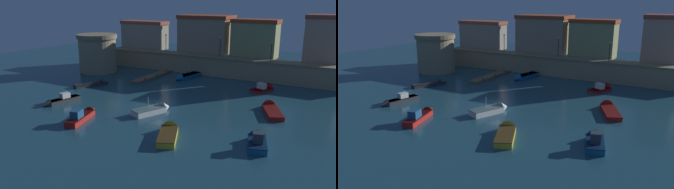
# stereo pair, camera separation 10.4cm
# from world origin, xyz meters

# --- Properties ---
(ground_plane) EXTENTS (120.02, 120.02, 0.00)m
(ground_plane) POSITION_xyz_m (0.00, 0.00, 0.00)
(ground_plane) COLOR #1E4756
(quay_wall) EXTENTS (48.10, 3.88, 3.60)m
(quay_wall) POSITION_xyz_m (0.00, 21.79, 1.81)
(quay_wall) COLOR #9E8966
(quay_wall) RESTS_ON ground
(old_town_backdrop) EXTENTS (45.20, 6.10, 8.16)m
(old_town_backdrop) POSITION_xyz_m (-0.33, 26.03, 7.03)
(old_town_backdrop) COLOR gray
(old_town_backdrop) RESTS_ON ground
(fortress_tower) EXTENTS (7.84, 7.84, 7.43)m
(fortress_tower) POSITION_xyz_m (-21.64, 12.83, 3.77)
(fortress_tower) COLOR #9E8966
(fortress_tower) RESTS_ON ground
(pier_dock) EXTENTS (1.84, 11.76, 0.70)m
(pier_dock) POSITION_xyz_m (-9.52, 14.13, 0.18)
(pier_dock) COLOR brown
(pier_dock) RESTS_ON ground
(quay_lamp_0) EXTENTS (0.32, 0.32, 3.57)m
(quay_lamp_0) POSITION_xyz_m (-11.23, 21.79, 5.96)
(quay_lamp_0) COLOR black
(quay_lamp_0) RESTS_ON quay_wall
(quay_lamp_1) EXTENTS (0.32, 0.32, 3.68)m
(quay_lamp_1) POSITION_xyz_m (0.52, 21.79, 6.02)
(quay_lamp_1) COLOR black
(quay_lamp_1) RESTS_ON quay_wall
(quay_lamp_2) EXTENTS (0.32, 0.32, 3.36)m
(quay_lamp_2) POSITION_xyz_m (10.00, 21.79, 5.83)
(quay_lamp_2) COLOR black
(quay_lamp_2) RESTS_ON quay_wall
(moored_boat_0) EXTENTS (3.89, 6.23, 1.38)m
(moored_boat_0) POSITION_xyz_m (-14.50, 3.79, 0.29)
(moored_boat_0) COLOR #333338
(moored_boat_0) RESTS_ON ground
(moored_boat_1) EXTENTS (3.13, 5.16, 2.19)m
(moored_boat_1) POSITION_xyz_m (16.01, -6.69, 0.46)
(moored_boat_1) COLOR #195689
(moored_boat_1) RESTS_ON ground
(moored_boat_2) EXTENTS (4.14, 6.39, 1.70)m
(moored_boat_2) POSITION_xyz_m (7.25, -9.05, 0.38)
(moored_boat_2) COLOR gold
(moored_boat_2) RESTS_ON ground
(moored_boat_3) EXTENTS (4.42, 6.98, 1.70)m
(moored_boat_3) POSITION_xyz_m (14.54, 4.69, 0.30)
(moored_boat_3) COLOR red
(moored_boat_3) RESTS_ON ground
(moored_boat_4) EXTENTS (3.44, 4.97, 1.98)m
(moored_boat_4) POSITION_xyz_m (11.16, 14.82, 0.32)
(moored_boat_4) COLOR red
(moored_boat_4) RESTS_ON ground
(moored_boat_5) EXTENTS (3.20, 6.68, 1.93)m
(moored_boat_5) POSITION_xyz_m (-4.35, -9.72, 0.48)
(moored_boat_5) COLOR red
(moored_boat_5) RESTS_ON ground
(moored_boat_6) EXTENTS (3.68, 5.70, 2.69)m
(moored_boat_6) POSITION_xyz_m (1.86, -3.35, 0.42)
(moored_boat_6) COLOR white
(moored_boat_6) RESTS_ON ground
(moored_boat_7) EXTENTS (2.63, 6.93, 2.42)m
(moored_boat_7) POSITION_xyz_m (-3.76, 16.10, 0.35)
(moored_boat_7) COLOR #195689
(moored_boat_7) RESTS_ON ground
(moored_boat_8) EXTENTS (2.28, 6.05, 1.62)m
(moored_boat_8) POSITION_xyz_m (-11.72, -6.64, 0.41)
(moored_boat_8) COLOR #333338
(moored_boat_8) RESTS_ON ground
(mooring_buoy_0) EXTENTS (0.57, 0.57, 0.57)m
(mooring_buoy_0) POSITION_xyz_m (15.22, -3.52, 0.00)
(mooring_buoy_0) COLOR red
(mooring_buoy_0) RESTS_ON ground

